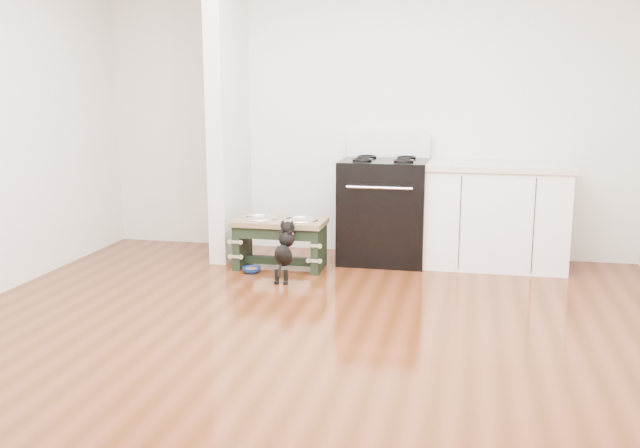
% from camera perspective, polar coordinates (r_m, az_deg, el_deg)
% --- Properties ---
extents(ground, '(5.00, 5.00, 0.00)m').
position_cam_1_polar(ground, '(4.54, -1.58, -9.31)').
color(ground, '#4A220D').
rests_on(ground, ground).
extents(room_shell, '(5.00, 5.00, 5.00)m').
position_cam_1_polar(room_shell, '(4.25, -1.70, 11.59)').
color(room_shell, silver).
rests_on(room_shell, ground).
extents(partition_wall, '(0.15, 0.80, 2.70)m').
position_cam_1_polar(partition_wall, '(6.61, -7.31, 9.05)').
color(partition_wall, silver).
rests_on(partition_wall, ground).
extents(oven_range, '(0.76, 0.69, 1.14)m').
position_cam_1_polar(oven_range, '(6.43, 5.13, 1.22)').
color(oven_range, black).
rests_on(oven_range, ground).
extents(cabinet_run, '(1.24, 0.64, 0.91)m').
position_cam_1_polar(cabinet_run, '(6.41, 13.87, 0.67)').
color(cabinet_run, white).
rests_on(cabinet_run, ground).
extents(dog_feeder, '(0.79, 0.42, 0.45)m').
position_cam_1_polar(dog_feeder, '(6.18, -3.23, -0.78)').
color(dog_feeder, black).
rests_on(dog_feeder, ground).
extents(puppy, '(0.14, 0.40, 0.48)m').
position_cam_1_polar(puppy, '(5.81, -2.84, -2.01)').
color(puppy, black).
rests_on(puppy, ground).
extents(floor_bowl, '(0.18, 0.18, 0.05)m').
position_cam_1_polar(floor_bowl, '(6.11, -5.50, -3.69)').
color(floor_bowl, navy).
rests_on(floor_bowl, ground).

